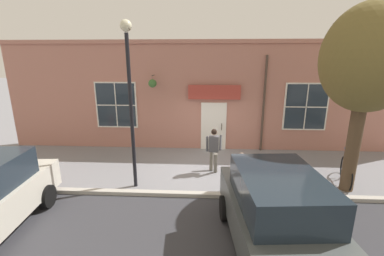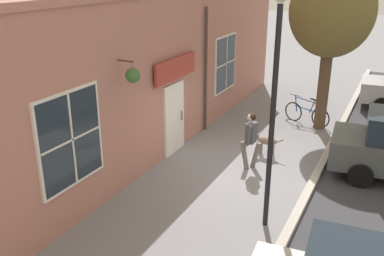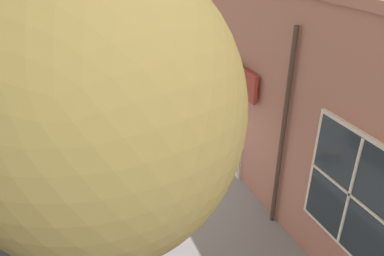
{
  "view_description": "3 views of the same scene",
  "coord_description": "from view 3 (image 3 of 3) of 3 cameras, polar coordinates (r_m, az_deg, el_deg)",
  "views": [
    {
      "loc": [
        8.75,
        -0.24,
        3.9
      ],
      "look_at": [
        -0.4,
        -0.75,
        1.43
      ],
      "focal_mm": 24.0,
      "sensor_mm": 36.0,
      "label": 1
    },
    {
      "loc": [
        3.6,
        -10.21,
        5.2
      ],
      "look_at": [
        -0.76,
        -1.53,
        1.54
      ],
      "focal_mm": 40.0,
      "sensor_mm": 36.0,
      "label": 2
    },
    {
      "loc": [
        1.68,
        7.25,
        5.43
      ],
      "look_at": [
        -1.34,
        -0.45,
        1.04
      ],
      "focal_mm": 35.0,
      "sensor_mm": 36.0,
      "label": 3
    }
  ],
  "objects": [
    {
      "name": "dog_on_leash",
      "position": [
        8.04,
        -7.27,
        -10.47
      ],
      "size": [
        1.0,
        0.28,
        0.69
      ],
      "color": "#7F6B5B",
      "rests_on": "ground_plane"
    },
    {
      "name": "street_tree_by_curb",
      "position": [
        3.54,
        -12.41,
        -0.53
      ],
      "size": [
        2.68,
        2.41,
        5.4
      ],
      "color": "brown",
      "rests_on": "ground_plane"
    },
    {
      "name": "storefront_facade",
      "position": [
        8.85,
        7.14,
        7.35
      ],
      "size": [
        0.95,
        18.0,
        4.68
      ],
      "color": "#B27566",
      "rests_on": "ground_plane"
    },
    {
      "name": "street_lamp",
      "position": [
        9.94,
        -20.2,
        13.44
      ],
      "size": [
        0.32,
        0.32,
        4.93
      ],
      "color": "black",
      "rests_on": "ground_plane"
    },
    {
      "name": "ground_plane",
      "position": [
        9.21,
        -6.85,
        -8.38
      ],
      "size": [
        90.0,
        90.0,
        0.0
      ],
      "primitive_type": "plane",
      "color": "gray"
    },
    {
      "name": "pedestrian_walking",
      "position": [
        8.61,
        -8.56,
        -3.84
      ],
      "size": [
        0.57,
        0.57,
        1.59
      ],
      "color": "#6B665B",
      "rests_on": "ground_plane"
    },
    {
      "name": "fire_hydrant",
      "position": [
        13.99,
        -18.52,
        5.39
      ],
      "size": [
        0.34,
        0.2,
        0.77
      ],
      "color": "red",
      "rests_on": "ground_plane"
    }
  ]
}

